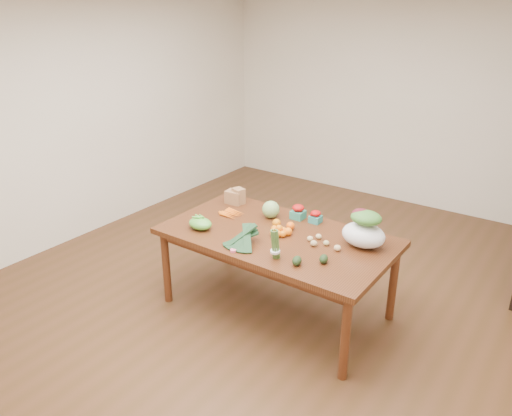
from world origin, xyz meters
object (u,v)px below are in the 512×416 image
Objects in this scene: mandarin_cluster at (279,230)px; cabbage at (271,209)px; dining_table at (276,273)px; asparagus_bundle at (275,244)px; paper_bag at (234,196)px; salad_bag at (364,231)px; kale_bunch at (241,238)px.

cabbage is at bearing 134.68° from mandarin_cluster.
dining_table is 0.66m from asparagus_bundle.
salad_bag is (1.41, -0.14, 0.06)m from paper_bag.
mandarin_cluster is (0.02, 0.00, 0.42)m from dining_table.
paper_bag is 0.82m from mandarin_cluster.
mandarin_cluster is at bearing 71.15° from kale_bunch.
paper_bag is at bearing 142.88° from asparagus_bundle.
mandarin_cluster is 0.45× the size of kale_bunch.
dining_table is 0.92m from paper_bag.
asparagus_bundle is (0.47, -0.64, 0.05)m from cabbage.
dining_table is 5.45× the size of salad_bag.
dining_table is 10.80× the size of mandarin_cluster.
cabbage is 0.44× the size of salad_bag.
mandarin_cluster is at bearing -45.32° from cabbage.
cabbage is 0.37m from mandarin_cluster.
salad_bag is at bearing 36.43° from kale_bunch.
dining_table is at bearing -162.55° from salad_bag.
paper_bag is 0.61× the size of salad_bag.
kale_bunch is at bearing -109.07° from mandarin_cluster.
kale_bunch reaches higher than dining_table.
salad_bag is at bearing 17.63° from mandarin_cluster.
salad_bag reaches higher than asparagus_bundle.
paper_bag is 1.22× the size of mandarin_cluster.
asparagus_bundle is at bearing -61.27° from mandarin_cluster.
kale_bunch is 0.34m from asparagus_bundle.
kale_bunch is (-0.11, -0.37, 0.45)m from dining_table.
dining_table is at bearing -169.17° from mandarin_cluster.
dining_table is at bearing 121.30° from asparagus_bundle.
paper_bag is at bearing 154.32° from dining_table.
asparagus_bundle is (0.21, -0.38, 0.08)m from mandarin_cluster.
paper_bag is 1.19m from asparagus_bundle.
cabbage is 0.40× the size of kale_bunch.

